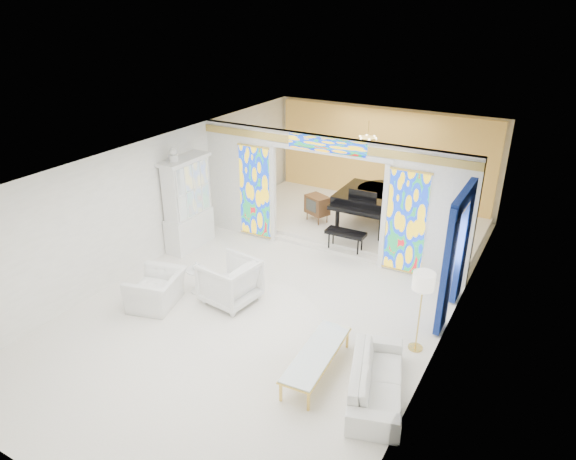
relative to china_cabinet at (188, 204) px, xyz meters
The scene contains 24 objects.
floor 3.47m from the china_cabinet, 10.50° to the right, with size 12.00×12.00×0.00m, color white.
ceiling 3.75m from the china_cabinet, 10.50° to the right, with size 7.00×12.00×0.02m, color white.
wall_back 6.30m from the china_cabinet, 59.24° to the left, with size 7.00×0.02×3.00m, color white.
wall_front 7.35m from the china_cabinet, 64.01° to the right, with size 7.00×0.02×3.00m, color white.
wall_left 0.74m from the china_cabinet, 115.42° to the right, with size 0.02×12.00×3.00m, color white.
wall_right 6.75m from the china_cabinet, ahead, with size 0.02×12.00×3.00m, color white.
partition_wall 3.54m from the china_cabinet, 23.50° to the left, with size 7.00×0.22×3.00m.
stained_glass_left 1.76m from the china_cabinet, 47.47° to the left, with size 0.90×0.04×2.40m, color gold.
stained_glass_right 5.41m from the china_cabinet, 13.85° to the left, with size 0.90×0.04×2.40m, color gold.
stained_glass_transom 3.84m from the china_cabinet, 21.91° to the left, with size 2.00×0.04×0.34m, color gold.
alcove_platform 4.88m from the china_cabinet, 47.45° to the left, with size 6.80×3.80×0.18m, color white.
gold_curtain_back 6.19m from the china_cabinet, 58.67° to the left, with size 6.70×0.10×2.90m, color #E4B24F.
chandelier 5.02m from the china_cabinet, 44.89° to the left, with size 0.48×0.48×0.30m, color gold.
blue_drapes 6.63m from the china_cabinet, ahead, with size 0.14×1.85×2.65m.
china_cabinet is the anchor object (origin of this frame).
armchair_left 2.94m from the china_cabinet, 64.84° to the right, with size 1.11×0.97×0.72m, color silver.
armchair_right 3.06m from the china_cabinet, 34.51° to the right, with size 1.03×1.06×0.96m, color white.
sofa 6.84m from the china_cabinet, 24.74° to the right, with size 2.08×0.81×0.61m, color white.
side_table 2.50m from the china_cabinet, 47.17° to the right, with size 0.47×0.47×0.56m.
vase 2.42m from the china_cabinet, 47.17° to the right, with size 0.17×0.17×0.18m, color white.
coffee_table 5.87m from the china_cabinet, 29.18° to the right, with size 0.70×1.93×0.42m.
floor_lamp 6.53m from the china_cabinet, 11.82° to the right, with size 0.50×0.50×1.59m.
grand_piano 5.02m from the china_cabinet, 40.02° to the left, with size 1.95×3.06×1.22m.
tv_console 3.60m from the china_cabinet, 49.40° to the left, with size 0.76×0.66×0.75m.
Camera 1 is at (4.92, -8.65, 5.94)m, focal length 32.00 mm.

